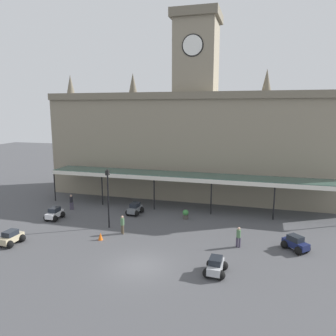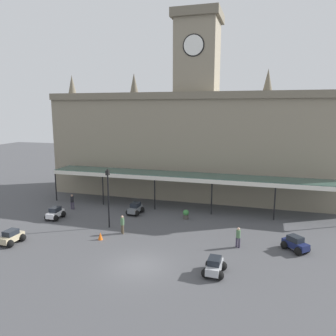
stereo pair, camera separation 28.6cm
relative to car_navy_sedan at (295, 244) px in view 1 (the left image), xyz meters
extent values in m
plane|color=#4A4B4E|center=(-10.81, -5.79, -0.50)|extent=(140.00, 140.00, 0.00)
cube|color=gray|center=(-10.81, 14.16, 5.91)|extent=(36.38, 6.86, 12.82)
cube|color=#756C5B|center=(-10.81, 10.58, 11.92)|extent=(36.38, 0.30, 0.80)
cube|color=gray|center=(-10.81, 14.16, 16.43)|extent=(4.80, 4.80, 8.22)
cube|color=#6E6655|center=(-10.81, 14.16, 21.04)|extent=(5.50, 5.50, 1.00)
cylinder|color=white|center=(-10.81, 11.70, 17.42)|extent=(2.20, 0.12, 2.20)
cylinder|color=black|center=(-10.81, 11.74, 17.42)|extent=(2.46, 0.06, 2.46)
cone|color=#675F50|center=(-28.00, 14.16, 13.62)|extent=(1.10, 1.10, 2.60)
cone|color=#675F50|center=(-18.99, 14.16, 13.62)|extent=(1.10, 1.10, 2.60)
cone|color=#675F50|center=(-2.62, 14.16, 13.62)|extent=(1.10, 1.10, 2.60)
cube|color=#38564C|center=(-10.81, 8.53, 3.25)|extent=(31.32, 3.20, 0.16)
cube|color=silver|center=(-10.81, 6.93, 3.05)|extent=(31.32, 0.12, 0.44)
cylinder|color=black|center=(-26.47, 7.08, 1.33)|extent=(0.14, 0.14, 3.67)
cylinder|color=black|center=(-20.20, 7.08, 1.33)|extent=(0.14, 0.14, 3.67)
cylinder|color=black|center=(-13.94, 7.08, 1.33)|extent=(0.14, 0.14, 3.67)
cylinder|color=black|center=(-7.68, 7.08, 1.33)|extent=(0.14, 0.14, 3.67)
cylinder|color=black|center=(-1.41, 7.08, 1.33)|extent=(0.14, 0.14, 3.67)
cube|color=#19214C|center=(0.01, -0.01, 0.02)|extent=(2.05, 2.09, 0.50)
cube|color=#1E232B|center=(-0.03, 0.03, 0.48)|extent=(1.34, 1.35, 0.42)
sphere|color=black|center=(0.79, -0.19, -0.18)|extent=(0.64, 0.64, 0.64)
sphere|color=black|center=(0.15, -0.80, -0.18)|extent=(0.64, 0.64, 0.64)
sphere|color=black|center=(-0.14, 0.79, -0.18)|extent=(0.64, 0.64, 0.64)
sphere|color=black|center=(-0.78, 0.18, -0.18)|extent=(0.64, 0.64, 0.64)
cube|color=tan|center=(-22.29, -5.05, 0.02)|extent=(0.96, 2.08, 0.50)
cube|color=#1E232B|center=(-22.29, -5.10, 0.48)|extent=(0.84, 1.13, 0.42)
sphere|color=black|center=(-22.70, -4.36, -0.18)|extent=(0.64, 0.64, 0.64)
sphere|color=black|center=(-21.82, -4.40, -0.18)|extent=(0.64, 0.64, 0.64)
sphere|color=black|center=(-22.75, -5.71, -0.18)|extent=(0.64, 0.64, 0.64)
sphere|color=black|center=(-21.87, -5.75, -0.18)|extent=(0.64, 0.64, 0.64)
cube|color=slate|center=(-15.40, 4.96, 0.02)|extent=(0.98, 2.09, 0.50)
cube|color=#1E232B|center=(-15.40, 5.01, 0.48)|extent=(0.85, 1.14, 0.42)
sphere|color=black|center=(-14.99, 4.26, -0.18)|extent=(0.64, 0.64, 0.64)
sphere|color=black|center=(-15.87, 4.31, -0.18)|extent=(0.64, 0.64, 0.64)
sphere|color=black|center=(-14.93, 5.61, -0.18)|extent=(0.64, 0.64, 0.64)
sphere|color=black|center=(-15.81, 5.65, -0.18)|extent=(0.64, 0.64, 0.64)
cube|color=#B2B5BA|center=(-5.54, -5.41, 0.02)|extent=(0.96, 2.08, 0.50)
cube|color=#1E232B|center=(-5.54, -5.46, 0.48)|extent=(0.84, 1.13, 0.42)
sphere|color=black|center=(-5.96, -4.72, -0.18)|extent=(0.64, 0.64, 0.64)
sphere|color=black|center=(-5.08, -4.76, -0.18)|extent=(0.64, 0.64, 0.64)
sphere|color=black|center=(-6.01, -6.07, -0.18)|extent=(0.64, 0.64, 0.64)
sphere|color=black|center=(-5.13, -6.11, -0.18)|extent=(0.64, 0.64, 0.64)
cube|color=silver|center=(-22.58, 1.27, 0.02)|extent=(0.96, 2.08, 0.50)
cube|color=#1E232B|center=(-22.58, 1.32, 0.48)|extent=(0.84, 1.13, 0.42)
sphere|color=black|center=(-22.12, 0.61, -0.18)|extent=(0.64, 0.64, 0.64)
sphere|color=black|center=(-23.00, 0.58, -0.18)|extent=(0.64, 0.64, 0.64)
sphere|color=black|center=(-22.17, 1.96, -0.18)|extent=(0.64, 0.64, 0.64)
sphere|color=black|center=(-23.05, 1.93, -0.18)|extent=(0.64, 0.64, 0.64)
cylinder|color=#3F384C|center=(-22.59, 4.60, -0.09)|extent=(0.17, 0.17, 0.82)
cylinder|color=#3F384C|center=(-22.80, 4.53, -0.09)|extent=(0.17, 0.17, 0.82)
cylinder|color=black|center=(-22.70, 4.57, 0.63)|extent=(0.34, 0.34, 0.62)
sphere|color=tan|center=(-22.70, 4.57, 1.05)|extent=(0.23, 0.23, 0.23)
cylinder|color=brown|center=(-14.51, -0.41, -0.09)|extent=(0.17, 0.17, 0.82)
cylinder|color=brown|center=(-14.36, -0.57, -0.09)|extent=(0.17, 0.17, 0.82)
cylinder|color=#4C724C|center=(-14.44, -0.49, 0.63)|extent=(0.34, 0.34, 0.62)
sphere|color=tan|center=(-14.44, -0.49, 1.05)|extent=(0.23, 0.23, 0.23)
cylinder|color=#3F384C|center=(-4.25, -0.64, -0.09)|extent=(0.17, 0.17, 0.82)
cylinder|color=#3F384C|center=(-4.46, -0.56, -0.09)|extent=(0.17, 0.17, 0.82)
cylinder|color=#4C724C|center=(-4.35, -0.60, 0.63)|extent=(0.34, 0.34, 0.62)
sphere|color=tan|center=(-4.35, -0.60, 1.05)|extent=(0.23, 0.23, 0.23)
cylinder|color=black|center=(-16.27, 0.61, 2.00)|extent=(0.13, 0.13, 5.00)
cube|color=black|center=(-16.27, 0.61, 4.71)|extent=(0.30, 0.30, 0.44)
sphere|color=black|center=(-16.27, 0.61, 4.99)|extent=(0.14, 0.14, 0.14)
cone|color=orange|center=(-15.68, -2.29, -0.17)|extent=(0.40, 0.40, 0.66)
cylinder|color=#47423D|center=(-9.91, 4.89, -0.29)|extent=(0.56, 0.56, 0.42)
sphere|color=#3A7E3E|center=(-9.91, 4.89, 0.16)|extent=(0.60, 0.60, 0.60)
camera|label=1|loc=(-3.14, -25.87, 10.46)|focal=34.90mm
camera|label=2|loc=(-2.87, -25.79, 10.46)|focal=34.90mm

